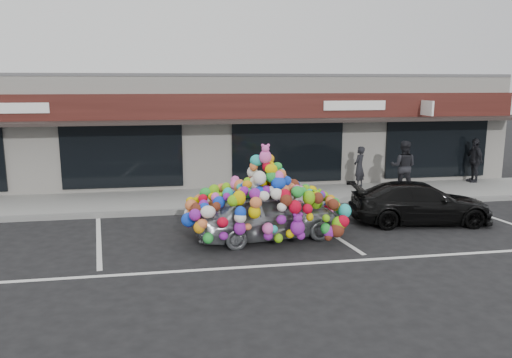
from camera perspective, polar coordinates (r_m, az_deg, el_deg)
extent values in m
plane|color=black|center=(13.23, -3.70, -6.58)|extent=(90.00, 90.00, 0.00)
cube|color=white|center=(21.17, -6.21, 5.78)|extent=(24.00, 6.00, 4.20)
cube|color=#59595B|center=(21.09, -6.34, 11.61)|extent=(24.00, 6.00, 0.12)
cube|color=#33110E|center=(18.04, -5.66, 8.25)|extent=(24.00, 0.18, 0.90)
cube|color=black|center=(17.55, -5.51, 6.55)|extent=(24.00, 1.20, 0.10)
cube|color=white|center=(19.93, 18.91, 7.69)|extent=(0.08, 0.95, 0.55)
cube|color=white|center=(18.62, -26.18, 7.28)|extent=(2.40, 0.04, 0.35)
cube|color=white|center=(19.12, 11.22, 8.25)|extent=(2.40, 0.04, 0.35)
cube|color=black|center=(18.28, -15.00, 2.61)|extent=(4.20, 0.12, 2.30)
cube|color=black|center=(18.70, 3.65, 3.14)|extent=(4.20, 0.12, 2.30)
cube|color=black|center=(20.90, 19.90, 3.34)|extent=(4.20, 0.12, 2.30)
cube|color=gray|center=(17.05, -5.12, -2.34)|extent=(26.00, 3.00, 0.15)
cube|color=slate|center=(15.60, -4.68, -3.59)|extent=(26.00, 0.18, 0.16)
cube|color=silver|center=(13.49, -17.53, -6.71)|extent=(0.73, 4.37, 0.01)
cube|color=silver|center=(13.97, 7.77, -5.69)|extent=(0.73, 4.37, 0.01)
cube|color=silver|center=(16.38, 26.15, -4.25)|extent=(0.73, 4.37, 0.01)
cube|color=silver|center=(11.47, 7.67, -9.42)|extent=(14.00, 0.12, 0.01)
imported|color=#A0A6AB|center=(12.91, 1.19, -4.06)|extent=(2.08, 3.93, 1.27)
ellipsoid|color=red|center=(12.67, 1.21, 0.82)|extent=(1.36, 1.73, 0.96)
sphere|color=#CDE507|center=(13.00, 7.00, -2.65)|extent=(0.34, 0.34, 0.34)
sphere|color=#073CDE|center=(12.28, 4.68, -5.30)|extent=(0.36, 0.36, 0.36)
sphere|color=green|center=(13.59, -2.79, -3.47)|extent=(0.30, 0.30, 0.30)
sphere|color=#F972CC|center=(12.60, 1.22, 2.74)|extent=(0.32, 0.32, 0.32)
sphere|color=#F4A61B|center=(12.77, -3.85, -2.80)|extent=(0.30, 0.30, 0.30)
imported|color=black|center=(15.10, 18.26, -2.61)|extent=(2.12, 4.20, 1.17)
imported|color=black|center=(18.87, 11.72, 1.36)|extent=(0.66, 0.65, 1.53)
imported|color=black|center=(18.40, 16.49, 1.38)|extent=(1.12, 1.05, 1.84)
imported|color=#29272D|center=(21.26, 23.69, 1.98)|extent=(1.02, 0.45, 1.71)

